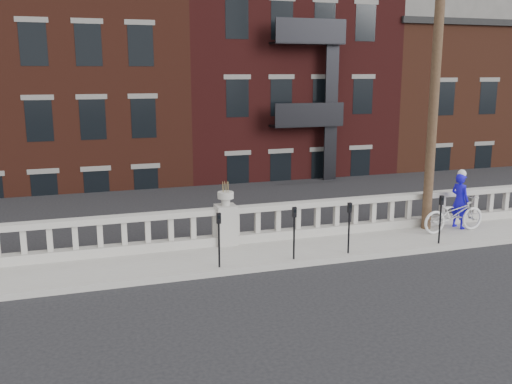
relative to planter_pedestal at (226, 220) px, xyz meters
The scene contains 12 objects.
ground 4.04m from the planter_pedestal, 90.00° to the right, with size 120.00×120.00×0.00m, color black.
sidewalk 1.21m from the planter_pedestal, 90.00° to the right, with size 32.00×2.20×0.15m, color #9C9890.
balustrade 0.19m from the planter_pedestal, ahead, with size 28.00×0.34×1.03m.
planter_pedestal is the anchor object (origin of this frame).
lower_level 19.19m from the planter_pedestal, 88.31° to the left, with size 80.00×44.00×20.80m.
utility_pole 7.61m from the planter_pedestal, ahead, with size 1.60×0.28×10.00m.
parking_meter_a 1.92m from the planter_pedestal, 110.16° to the right, with size 0.10×0.09×1.36m.
parking_meter_b 2.22m from the planter_pedestal, 54.37° to the right, with size 0.10×0.09×1.36m.
parking_meter_c 3.36m from the planter_pedestal, 32.49° to the right, with size 0.10×0.09×1.36m.
parking_meter_d 5.90m from the planter_pedestal, 17.76° to the right, with size 0.10×0.09×1.36m.
bicycle 6.80m from the planter_pedestal, ahead, with size 0.72×2.06×1.08m, color silver.
cyclist 7.20m from the planter_pedestal, ahead, with size 0.62×0.41×1.69m, color #170ED5.
Camera 1 is at (-3.94, -10.67, 4.82)m, focal length 40.00 mm.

